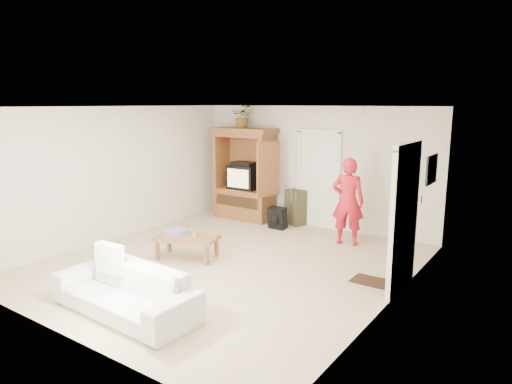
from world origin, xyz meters
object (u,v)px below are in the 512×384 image
(man, at_px, (348,201))
(coffee_table, at_px, (187,239))
(armoire, at_px, (245,180))
(sofa, at_px, (125,291))

(man, xyz_separation_m, coffee_table, (-1.94, -2.35, -0.49))
(coffee_table, bearing_deg, man, 32.33)
(man, bearing_deg, armoire, -25.28)
(armoire, distance_m, coffee_table, 3.03)
(armoire, xyz_separation_m, coffee_table, (0.83, -2.86, -0.57))
(sofa, bearing_deg, coffee_table, 114.06)
(armoire, distance_m, man, 2.82)
(sofa, bearing_deg, armoire, 110.72)
(coffee_table, bearing_deg, sofa, -86.19)
(armoire, xyz_separation_m, man, (2.77, -0.50, -0.07))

